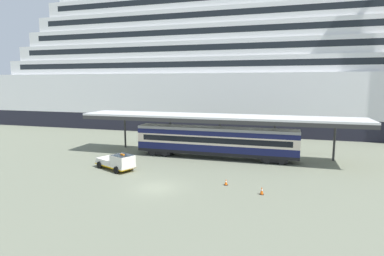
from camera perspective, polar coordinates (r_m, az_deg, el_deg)
The scene contains 7 objects.
ground_plane at distance 30.50m, azimuth -6.64°, elevation -10.76°, with size 400.00×400.00×0.00m, color #696E5B.
cruise_ship at distance 70.45m, azimuth 18.83°, elevation 11.87°, with size 138.64×24.74×43.03m.
platform_canopy at distance 41.28m, azimuth 4.48°, elevation 1.94°, with size 37.10×5.58×5.64m.
train_carriage at distance 41.32m, azimuth 4.31°, elevation -2.37°, with size 21.13×2.81×4.11m.
service_truck at distance 36.90m, azimuth -13.41°, elevation -5.96°, with size 5.57×4.00×2.02m.
traffic_cone_near at distance 29.13m, azimuth 12.61°, elevation -11.08°, with size 0.36×0.36×0.74m.
traffic_cone_mid at distance 31.10m, azimuth 6.22°, elevation -9.80°, with size 0.36×0.36×0.61m.
Camera 1 is at (11.41, -26.49, 9.91)m, focal length 29.22 mm.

